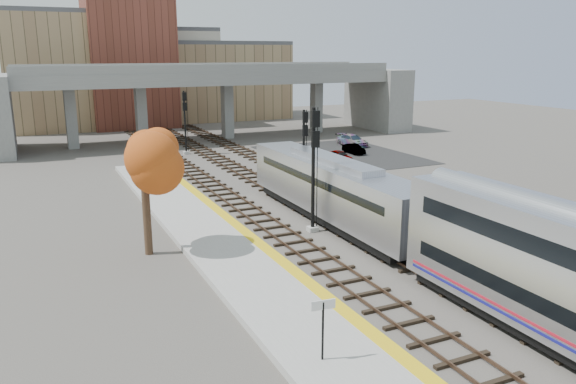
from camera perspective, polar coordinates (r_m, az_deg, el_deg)
name	(u,v)px	position (r m, az deg, el deg)	size (l,w,h in m)	color
ground	(375,256)	(31.48, 8.87, -6.47)	(160.00, 160.00, 0.00)	#47423D
platform	(253,275)	(28.25, -3.58, -8.39)	(4.50, 60.00, 0.35)	#9E9E99
yellow_strip	(288,265)	(28.87, -0.05, -7.47)	(0.70, 60.00, 0.01)	yellow
tracks	(293,200)	(42.26, 0.53, -0.84)	(10.70, 95.00, 0.25)	black
overpass	(211,93)	(72.82, -7.79, 9.90)	(54.00, 12.00, 9.50)	slate
buildings_far	(147,72)	(92.72, -14.13, 11.77)	(43.00, 21.00, 20.60)	#A1865E
parking_lot	(340,155)	(61.65, 5.30, 3.80)	(14.00, 18.00, 0.04)	black
locomotive	(332,188)	(36.76, 4.53, 0.38)	(3.02, 19.05, 4.10)	#A8AAB2
signal_mast_near	(314,170)	(34.26, 2.62, 2.27)	(0.60, 0.64, 7.73)	#9E9E99
signal_mast_mid	(304,153)	(44.55, 1.64, 3.99)	(0.60, 0.64, 6.56)	#9E9E99
signal_mast_far	(185,123)	(62.30, -10.41, 6.86)	(0.60, 0.64, 6.88)	#9E9E99
station_sign	(323,317)	(20.03, 3.58, -12.59)	(0.90, 0.15, 2.27)	black
tree	(143,155)	(30.97, -14.52, 3.61)	(3.60, 3.60, 7.51)	#382619
car_a	(340,156)	(57.58, 5.27, 3.66)	(1.34, 3.32, 1.13)	#99999E
car_b	(354,149)	(62.18, 6.70, 4.37)	(1.12, 3.23, 1.06)	#99999E
car_c	(352,140)	(67.44, 6.56, 5.24)	(1.85, 4.56, 1.32)	#99999E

